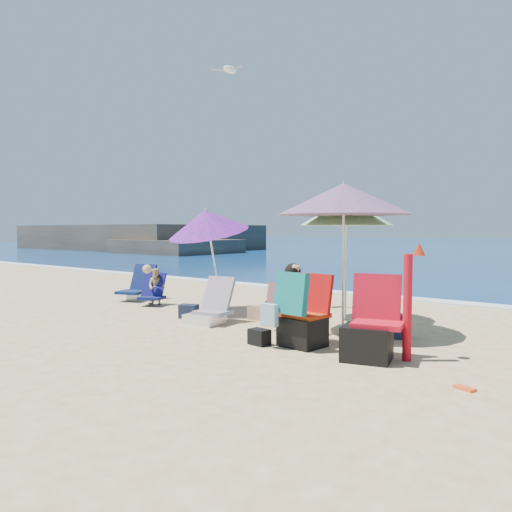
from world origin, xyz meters
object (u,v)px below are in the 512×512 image
Objects in this scene: person_center at (293,299)px; furled_umbrella at (410,296)px; camp_chair_left at (370,334)px; chair_navy at (141,290)px; seagull at (230,70)px; umbrella_striped at (346,212)px; umbrella_blue at (207,222)px; chair_rainbow at (210,311)px; person_left at (155,286)px; umbrella_turquoise at (344,199)px; camp_chair_right at (301,319)px.

furled_umbrella is at bearing -14.28° from person_center.
person_center is at bearing 154.46° from camp_chair_left.
seagull reaches higher than chair_navy.
chair_navy is (-4.70, -0.67, -1.64)m from umbrella_striped.
umbrella_blue is 1.87m from chair_rainbow.
furled_umbrella is 1.66× the size of person_left.
chair_navy is 0.94× the size of person_center.
umbrella_turquoise is at bearing 130.49° from camp_chair_left.
camp_chair_right is at bearing -16.01° from chair_navy.
umbrella_striped is 3.73m from seagull.
seagull reaches higher than umbrella_striped.
person_center is 1.51× the size of seagull.
person_center is at bearing 12.45° from chair_rainbow.
camp_chair_left is at bearing -49.51° from umbrella_turquoise.
umbrella_turquoise reaches higher than chair_rainbow.
person_center is at bearing -9.44° from chair_navy.
camp_chair_right is at bearing -11.38° from chair_rainbow.
camp_chair_left is 6.23m from seagull.
chair_rainbow is at bearing 171.41° from camp_chair_left.
umbrella_turquoise reaches higher than person_left.
umbrella_turquoise is 3.03× the size of person_left.
seagull is (1.39, 0.75, 4.28)m from person_left.
camp_chair_right reaches higher than chair_navy.
umbrella_striped reaches higher than furled_umbrella.
person_left reaches higher than chair_rainbow.
umbrella_striped is 2.51× the size of person_left.
umbrella_blue is 1.99× the size of person_center.
umbrella_blue is (-2.36, -0.97, -0.15)m from umbrella_striped.
person_center is (1.45, 0.32, 0.30)m from chair_rainbow.
person_left is (-2.29, 0.76, 0.18)m from chair_rainbow.
person_left is (-3.73, 0.44, -0.12)m from person_center.
camp_chair_right is at bearing -76.03° from umbrella_striped.
person_left is at bearing 161.67° from chair_rainbow.
chair_navy is at bearing 166.06° from camp_chair_left.
umbrella_striped is 3.12m from camp_chair_left.
umbrella_blue is 4.49m from furled_umbrella.
seagull is (-2.96, 0.78, 2.66)m from umbrella_turquoise.
camp_chair_left is (6.25, -1.55, 0.10)m from chair_navy.
chair_rainbow is at bearing -167.55° from person_center.
person_left is at bearing 173.29° from person_center.
camp_chair_left is 1.20× the size of person_left.
umbrella_blue is 2.13× the size of chair_navy.
umbrella_blue is 3.41m from camp_chair_right.
umbrella_turquoise reaches higher than umbrella_striped.
umbrella_turquoise is 2.90m from umbrella_blue.
seagull is (2.26, 0.43, 4.46)m from chair_navy.
umbrella_striped is at bearing 48.64° from chair_rainbow.
chair_rainbow is at bearing -160.45° from umbrella_turquoise.
furled_umbrella reaches higher than chair_navy.
chair_rainbow is at bearing -43.74° from umbrella_blue.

